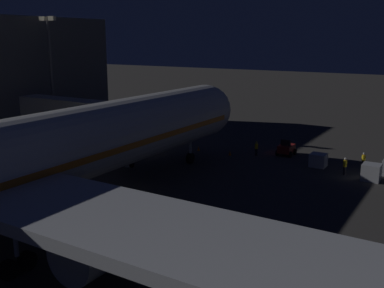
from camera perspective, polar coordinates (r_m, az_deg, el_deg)
ground_plane at (r=39.26m, az=-11.97°, el=-7.47°), size 320.00×320.00×0.00m
jet_bridge at (r=51.81m, az=-12.67°, el=3.91°), size 18.39×3.40×7.10m
apron_floodlight_mast at (r=68.04m, az=-17.50°, el=9.35°), size 2.90×0.50×16.70m
baggage_tug_lead at (r=55.09m, az=11.89°, el=-0.59°), size 1.86×2.34×1.95m
baggage_container_near_belt at (r=47.74m, az=21.82°, el=-3.35°), size 1.72×1.72×1.67m
baggage_container_far_row at (r=51.02m, az=15.75°, el=-1.99°), size 1.69×1.63×1.44m
ground_crew_near_nose_gear at (r=51.89m, az=20.95°, el=-1.86°), size 0.40×0.40×1.73m
ground_crew_by_belt_loader at (r=48.69m, az=18.84°, el=-2.58°), size 0.40×0.40×1.82m
ground_crew_by_tug at (r=54.23m, az=8.18°, el=-0.47°), size 0.40×0.40×1.73m
traffic_cone_nose_port at (r=54.11m, az=4.84°, el=-1.15°), size 0.36×0.36×0.55m
traffic_cone_nose_starboard at (r=56.16m, az=0.83°, el=-0.57°), size 0.36×0.36×0.55m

